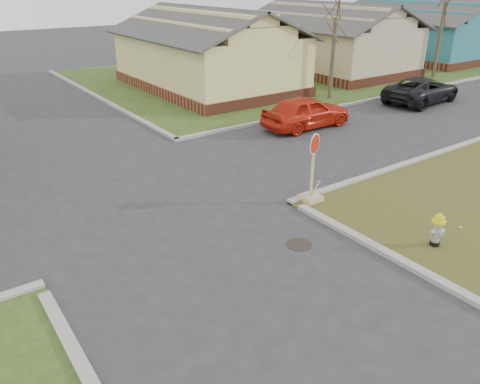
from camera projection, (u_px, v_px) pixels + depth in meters
ground at (215, 264)px, 10.97m from camera, size 120.00×120.00×0.00m
verge_far_right at (331, 65)px, 35.86m from camera, size 37.00×19.00×0.05m
curbs at (129, 191)px, 14.68m from camera, size 80.00×40.00×0.12m
manhole at (299, 244)px, 11.75m from camera, size 0.64×0.64×0.01m
side_house_yellow at (207, 51)px, 27.55m from camera, size 7.60×11.60×4.70m
side_house_tan at (329, 39)px, 32.79m from camera, size 7.60×11.60×4.70m
side_house_teal at (417, 31)px, 38.04m from camera, size 7.60×11.60×4.70m
tree_mid_right at (333, 59)px, 24.99m from camera, size 0.22×0.22×4.20m
tree_far_right at (439, 40)px, 30.33m from camera, size 0.22×0.22×4.76m
fire_hydrant at (438, 228)px, 11.44m from camera, size 0.33×0.33×0.89m
stop_sign at (311, 186)px, 13.81m from camera, size 0.59×0.58×2.10m
red_sedan at (306, 112)px, 20.66m from camera, size 4.22×1.76×1.43m
dark_pickup at (422, 90)px, 24.88m from camera, size 5.05×2.71×1.35m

